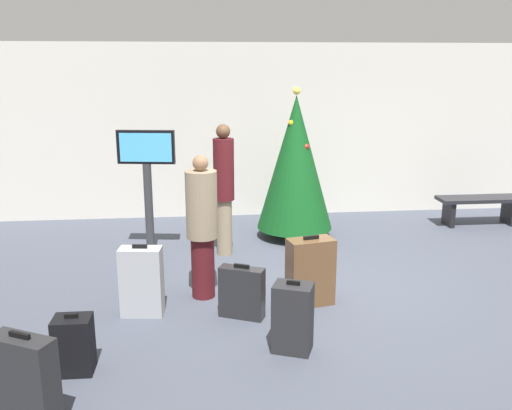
{
  "coord_description": "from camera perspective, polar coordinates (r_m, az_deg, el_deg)",
  "views": [
    {
      "loc": [
        -1.6,
        -6.21,
        2.66
      ],
      "look_at": [
        -0.9,
        0.62,
        0.9
      ],
      "focal_mm": 38.94,
      "sensor_mm": 36.0,
      "label": 1
    }
  ],
  "objects": [
    {
      "name": "suitcase_1",
      "position": [
        6.14,
        -11.67,
        -7.72
      ],
      "size": [
        0.47,
        0.28,
        0.8
      ],
      "color": "#9EA0A5",
      "rests_on": "ground_plane"
    },
    {
      "name": "traveller_1",
      "position": [
        7.75,
        -3.32,
        1.96
      ],
      "size": [
        0.4,
        0.4,
        1.86
      ],
      "color": "gray",
      "rests_on": "ground_plane"
    },
    {
      "name": "back_wall",
      "position": [
        9.94,
        3.48,
        7.65
      ],
      "size": [
        16.0,
        0.2,
        3.01
      ],
      "primitive_type": "cube",
      "color": "beige",
      "rests_on": "ground_plane"
    },
    {
      "name": "holiday_tree",
      "position": [
        8.54,
        4.07,
        4.35
      ],
      "size": [
        1.17,
        1.17,
        2.33
      ],
      "color": "#4C3319",
      "rests_on": "ground_plane"
    },
    {
      "name": "waiting_bench",
      "position": [
        10.07,
        21.98,
        0.07
      ],
      "size": [
        1.41,
        0.44,
        0.48
      ],
      "color": "black",
      "rests_on": "ground_plane"
    },
    {
      "name": "suitcase_3",
      "position": [
        6.31,
        5.6,
        -6.84
      ],
      "size": [
        0.56,
        0.37,
        0.81
      ],
      "color": "brown",
      "rests_on": "ground_plane"
    },
    {
      "name": "flight_info_kiosk",
      "position": [
        7.89,
        -11.14,
        3.56
      ],
      "size": [
        0.8,
        0.21,
        1.77
      ],
      "color": "#333338",
      "rests_on": "ground_plane"
    },
    {
      "name": "suitcase_2",
      "position": [
        5.34,
        3.79,
        -11.49
      ],
      "size": [
        0.43,
        0.38,
        0.71
      ],
      "color": "#232326",
      "rests_on": "ground_plane"
    },
    {
      "name": "suitcase_5",
      "position": [
        4.64,
        -22.64,
        -16.47
      ],
      "size": [
        0.54,
        0.41,
        0.77
      ],
      "color": "#232326",
      "rests_on": "ground_plane"
    },
    {
      "name": "traveller_0",
      "position": [
        6.35,
        -5.57,
        -1.99
      ],
      "size": [
        0.51,
        0.51,
        1.68
      ],
      "color": "#4C1419",
      "rests_on": "ground_plane"
    },
    {
      "name": "suitcase_0",
      "position": [
        5.27,
        -18.22,
        -13.49
      ],
      "size": [
        0.33,
        0.26,
        0.56
      ],
      "color": "black",
      "rests_on": "ground_plane"
    },
    {
      "name": "ground_plane",
      "position": [
        6.94,
        8.02,
        -8.3
      ],
      "size": [
        16.0,
        16.0,
        0.0
      ],
      "primitive_type": "plane",
      "color": "#424754"
    },
    {
      "name": "suitcase_4",
      "position": [
        6.0,
        -1.47,
        -8.98
      ],
      "size": [
        0.51,
        0.35,
        0.6
      ],
      "color": "#232326",
      "rests_on": "ground_plane"
    }
  ]
}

